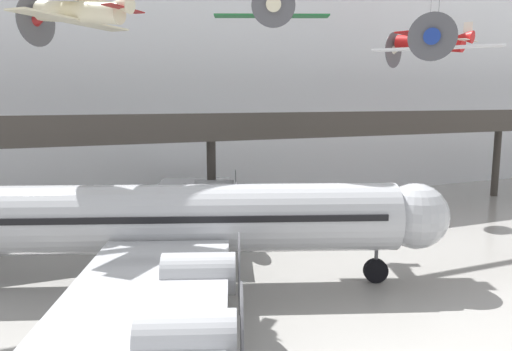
% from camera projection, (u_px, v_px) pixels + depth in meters
% --- Properties ---
extents(hangar_back_wall, '(140.00, 3.00, 23.90)m').
position_uv_depth(hangar_back_wall, '(180.00, 75.00, 45.26)').
color(hangar_back_wall, silver).
rests_on(hangar_back_wall, ground).
extents(mezzanine_walkway, '(110.00, 3.20, 8.78)m').
position_uv_depth(mezzanine_walkway, '(215.00, 134.00, 37.09)').
color(mezzanine_walkway, '#38332D').
rests_on(mezzanine_walkway, ground).
extents(airliner_silver_main, '(30.23, 35.35, 10.42)m').
position_uv_depth(airliner_silver_main, '(153.00, 220.00, 25.77)').
color(airliner_silver_main, '#B7BABF').
rests_on(airliner_silver_main, ground).
extents(suspended_plane_white_twin, '(5.64, 5.73, 7.15)m').
position_uv_depth(suspended_plane_white_twin, '(437.00, 44.00, 26.87)').
color(suspended_plane_white_twin, silver).
extents(suspended_plane_green_biplane, '(7.18, 6.23, 4.86)m').
position_uv_depth(suspended_plane_green_biplane, '(272.00, 9.00, 31.91)').
color(suspended_plane_green_biplane, '#1E6B33').
extents(suspended_plane_red_highwing, '(8.04, 7.05, 6.43)m').
position_uv_depth(suspended_plane_red_highwing, '(429.00, 43.00, 39.94)').
color(suspended_plane_red_highwing, red).
extents(suspended_plane_cream_biplane, '(6.83, 6.84, 6.11)m').
position_uv_depth(suspended_plane_cream_biplane, '(78.00, 11.00, 26.79)').
color(suspended_plane_cream_biplane, beige).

